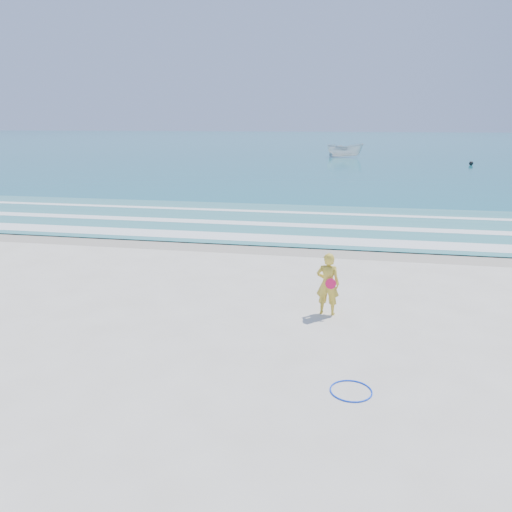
# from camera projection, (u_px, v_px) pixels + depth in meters

# --- Properties ---
(ground) EXTENTS (400.00, 400.00, 0.00)m
(ground) POSITION_uv_depth(u_px,v_px,m) (216.00, 345.00, 11.17)
(ground) COLOR silver
(ground) RESTS_ON ground
(wet_sand) EXTENTS (400.00, 2.40, 0.00)m
(wet_sand) POSITION_uv_depth(u_px,v_px,m) (277.00, 247.00, 19.69)
(wet_sand) COLOR #B2A893
(wet_sand) RESTS_ON ground
(ocean) EXTENTS (400.00, 190.00, 0.04)m
(ocean) POSITION_uv_depth(u_px,v_px,m) (342.00, 142.00, 110.57)
(ocean) COLOR #19727F
(ocean) RESTS_ON ground
(shallow) EXTENTS (400.00, 10.00, 0.01)m
(shallow) POSITION_uv_depth(u_px,v_px,m) (292.00, 222.00, 24.41)
(shallow) COLOR #59B7AD
(shallow) RESTS_ON ocean
(foam_near) EXTENTS (400.00, 1.40, 0.01)m
(foam_near) POSITION_uv_depth(u_px,v_px,m) (281.00, 239.00, 20.91)
(foam_near) COLOR white
(foam_near) RESTS_ON shallow
(foam_mid) EXTENTS (400.00, 0.90, 0.01)m
(foam_mid) POSITION_uv_depth(u_px,v_px,m) (290.00, 225.00, 23.65)
(foam_mid) COLOR white
(foam_mid) RESTS_ON shallow
(foam_far) EXTENTS (400.00, 0.60, 0.01)m
(foam_far) POSITION_uv_depth(u_px,v_px,m) (298.00, 213.00, 26.78)
(foam_far) COLOR white
(foam_far) RESTS_ON shallow
(hoop) EXTENTS (1.01, 1.01, 0.03)m
(hoop) POSITION_uv_depth(u_px,v_px,m) (351.00, 391.00, 9.26)
(hoop) COLOR #0D3FF0
(hoop) RESTS_ON ground
(boat) EXTENTS (4.81, 2.06, 1.82)m
(boat) POSITION_uv_depth(u_px,v_px,m) (345.00, 150.00, 65.86)
(boat) COLOR silver
(boat) RESTS_ON ocean
(buoy) EXTENTS (0.45, 0.45, 0.45)m
(buoy) POSITION_uv_depth(u_px,v_px,m) (471.00, 163.00, 54.45)
(buoy) COLOR black
(buoy) RESTS_ON ocean
(woman) EXTENTS (0.63, 0.45, 1.63)m
(woman) POSITION_uv_depth(u_px,v_px,m) (328.00, 284.00, 12.75)
(woman) COLOR gold
(woman) RESTS_ON ground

